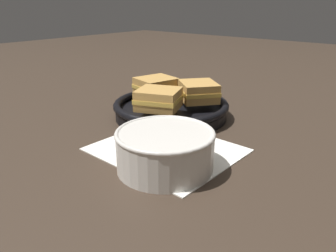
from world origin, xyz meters
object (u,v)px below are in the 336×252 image
object	(u,v)px
spoon	(181,149)
sandwich_near_right	(159,99)
soup_bowl	(165,148)
sandwich_far_left	(198,91)
skillet	(171,108)
sandwich_near_left	(156,86)

from	to	relation	value
spoon	sandwich_near_right	bearing A→B (deg)	109.10
soup_bowl	spoon	size ratio (longest dim) A/B	1.37
sandwich_near_right	sandwich_far_left	distance (m)	0.12
spoon	soup_bowl	bearing A→B (deg)	-114.32
spoon	sandwich_far_left	distance (m)	0.23
sandwich_near_right	spoon	bearing A→B (deg)	-32.38
soup_bowl	skillet	distance (m)	0.28
skillet	spoon	bearing A→B (deg)	-44.88
skillet	sandwich_near_left	xyz separation A→B (m)	(-0.06, 0.02, 0.04)
spoon	skillet	distance (m)	0.22
soup_bowl	sandwich_near_left	size ratio (longest dim) A/B	1.51
sandwich_near_left	sandwich_near_right	size ratio (longest dim) A/B	0.93
sandwich_near_right	skillet	bearing A→B (deg)	106.31
spoon	sandwich_far_left	world-z (taller)	sandwich_far_left
sandwich_near_left	sandwich_near_right	world-z (taller)	same
skillet	soup_bowl	bearing A→B (deg)	-52.31
skillet	sandwich_near_right	distance (m)	0.08
skillet	sandwich_near_left	bearing A→B (deg)	165.72
spoon	sandwich_near_left	distance (m)	0.28
skillet	sandwich_near_left	world-z (taller)	sandwich_near_left
sandwich_near_left	sandwich_far_left	size ratio (longest dim) A/B	0.88
soup_bowl	sandwich_near_right	size ratio (longest dim) A/B	1.40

